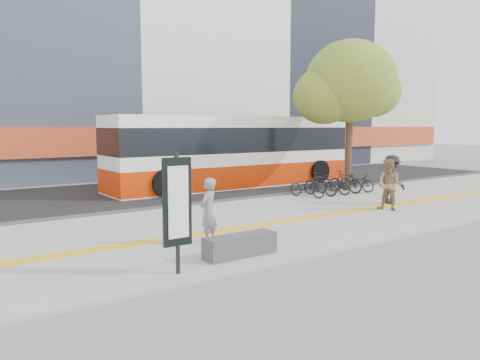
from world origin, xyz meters
TOP-DOWN VIEW (x-y plane):
  - ground at (0.00, 0.00)m, footprint 120.00×120.00m
  - sidewalk at (0.00, 1.50)m, footprint 40.00×7.00m
  - tactile_strip at (0.00, 1.00)m, footprint 40.00×0.45m
  - street at (0.00, 9.00)m, footprint 40.00×8.00m
  - curb at (0.00, 5.00)m, footprint 40.00×0.25m
  - bench at (-2.60, -1.20)m, footprint 1.60×0.45m
  - signboard at (-4.20, -1.51)m, footprint 0.55×0.10m
  - street_tree at (7.18, 4.82)m, footprint 4.40×3.80m
  - bus at (3.96, 8.50)m, footprint 11.69×2.77m
  - bicycle_row at (5.56, 4.00)m, footprint 3.65×1.61m
  - seated_woman at (-2.58, 0.08)m, footprint 0.66×0.60m
  - pedestrian_tan at (4.36, 0.43)m, footprint 0.85×0.95m
  - pedestrian_dark at (5.47, 1.20)m, footprint 0.76×1.16m

SIDE VIEW (x-z plane):
  - ground at x=0.00m, z-range 0.00..0.00m
  - street at x=0.00m, z-range 0.00..0.06m
  - sidewalk at x=0.00m, z-range 0.00..0.08m
  - curb at x=0.00m, z-range 0.00..0.14m
  - tactile_strip at x=0.00m, z-range 0.08..0.09m
  - bench at x=-2.60m, z-range 0.08..0.53m
  - bicycle_row at x=5.56m, z-range 0.05..0.94m
  - seated_woman at x=-2.58m, z-range 0.08..1.59m
  - pedestrian_tan at x=4.36m, z-range 0.08..1.71m
  - pedestrian_dark at x=5.47m, z-range 0.08..1.77m
  - signboard at x=-4.20m, z-range 0.27..2.47m
  - bus at x=3.96m, z-range -0.03..3.08m
  - street_tree at x=7.18m, z-range 1.36..7.67m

